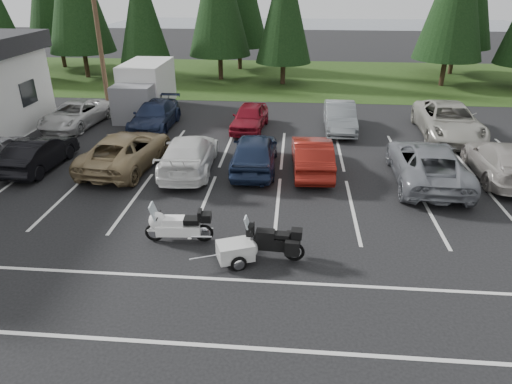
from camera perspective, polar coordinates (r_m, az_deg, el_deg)
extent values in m
plane|color=black|center=(15.72, 0.71, -3.45)|extent=(120.00, 120.00, 0.00)
cube|color=#203711|center=(38.48, 3.46, 14.10)|extent=(80.00, 16.00, 0.01)
cube|color=slate|center=(69.20, 7.82, 19.01)|extent=(70.00, 50.00, 0.02)
cylinder|color=#473321|center=(28.13, -19.05, 17.89)|extent=(0.26, 0.26, 9.00)
cube|color=silver|center=(17.49, 1.20, -0.27)|extent=(32.00, 16.00, 0.01)
cylinder|color=#332316|center=(42.31, -28.95, 13.61)|extent=(0.36, 0.36, 2.16)
cylinder|color=#332316|center=(40.75, -20.53, 15.23)|extent=(0.36, 0.36, 2.78)
cylinder|color=#332316|center=(37.52, -13.44, 14.81)|extent=(0.36, 0.36, 2.11)
cone|color=black|center=(37.02, -14.14, 21.23)|extent=(3.87, 3.87, 7.48)
cylinder|color=#332316|center=(37.63, -4.47, 15.82)|extent=(0.36, 0.36, 2.62)
cylinder|color=#332316|center=(35.92, 3.39, 15.10)|extent=(0.36, 0.36, 2.26)
cone|color=black|center=(35.38, 3.59, 22.30)|extent=(4.14, 4.14, 7.99)
cylinder|color=#332316|center=(37.99, 22.42, 14.20)|extent=(0.36, 0.36, 2.69)
cylinder|color=#332316|center=(46.22, -23.07, 15.95)|extent=(0.36, 0.36, 2.88)
cylinder|color=#332316|center=(41.98, -2.04, 16.96)|extent=(0.36, 0.36, 2.71)
cylinder|color=#332316|center=(42.99, 23.38, 15.39)|extent=(0.36, 0.36, 3.00)
imported|color=black|center=(21.71, -25.49, 4.41)|extent=(1.65, 4.27, 1.39)
imported|color=olive|center=(20.56, -15.93, 5.05)|extent=(3.06, 5.67, 1.51)
imported|color=white|center=(19.61, -8.40, 4.75)|extent=(2.33, 5.22, 1.49)
imported|color=#1A2642|center=(19.48, -0.20, 5.06)|extent=(1.93, 4.70, 1.60)
imported|color=maroon|center=(19.41, 6.98, 4.59)|extent=(1.78, 4.54, 1.47)
imported|color=gray|center=(19.50, 20.64, 3.38)|extent=(2.90, 5.84, 1.59)
imported|color=#A49D97|center=(21.19, 28.37, 3.46)|extent=(2.36, 5.23, 1.49)
imported|color=silver|center=(27.26, -21.67, 9.00)|extent=(2.74, 5.07, 1.35)
imported|color=#17203A|center=(25.60, -12.54, 9.30)|extent=(2.02, 4.93, 1.43)
imported|color=maroon|center=(24.84, -0.79, 9.36)|extent=(2.01, 4.20, 1.38)
imported|color=slate|center=(25.09, 10.45, 9.20)|extent=(1.58, 4.45, 1.46)
imported|color=#ABA89C|center=(25.66, 22.93, 8.21)|extent=(3.02, 6.12, 1.67)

